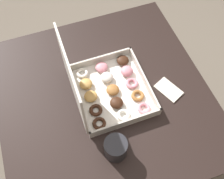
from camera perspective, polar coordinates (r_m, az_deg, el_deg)
ground_plane at (r=1.81m, az=-1.14°, el=-12.65°), size 8.00×8.00×0.00m
dining_table at (r=1.23m, az=-1.65°, el=-3.97°), size 0.91×0.90×0.74m
donut_box at (r=1.09m, az=-2.05°, el=0.59°), size 0.34×0.31×0.31m
coffee_mug at (r=0.99m, az=0.81°, el=-12.59°), size 0.09×0.09×0.09m
paper_napkin at (r=1.17m, az=12.21°, el=-0.03°), size 0.13×0.11×0.01m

